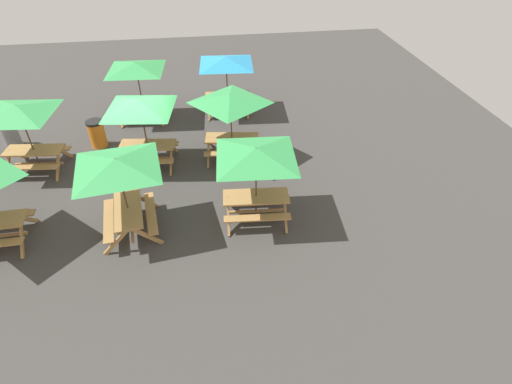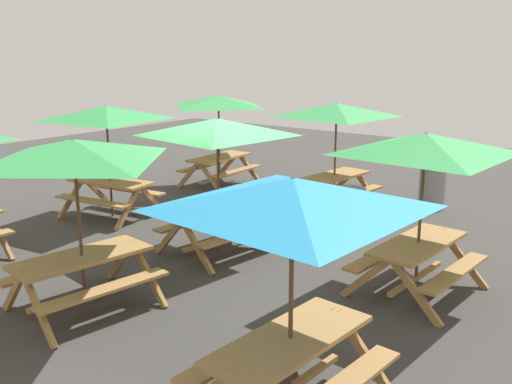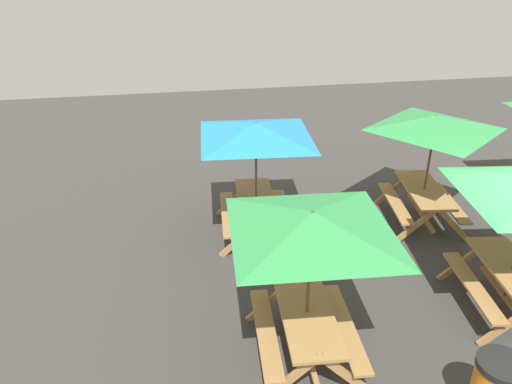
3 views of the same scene
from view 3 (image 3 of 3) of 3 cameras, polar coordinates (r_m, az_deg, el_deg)
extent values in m
cube|color=#A87A44|center=(6.95, 5.82, -13.56)|extent=(1.84, 0.82, 0.05)
cube|color=#A87A44|center=(7.25, 10.12, -14.86)|extent=(1.81, 0.38, 0.04)
cube|color=#A87A44|center=(7.06, 1.16, -15.73)|extent=(1.81, 0.38, 0.04)
cube|color=#A87A44|center=(6.73, 10.30, -19.89)|extent=(0.11, 0.80, 0.81)
cube|color=#A87A44|center=(6.59, 3.77, -20.65)|extent=(0.11, 0.80, 0.81)
cube|color=#A87A44|center=(7.84, 7.21, -11.72)|extent=(0.11, 0.80, 0.81)
cube|color=#A87A44|center=(7.72, 1.81, -12.17)|extent=(0.11, 0.80, 0.81)
cube|color=#A87A44|center=(7.29, 5.63, -16.68)|extent=(1.56, 0.17, 0.06)
cylinder|color=brown|center=(6.69, 5.98, -10.87)|extent=(0.04, 0.04, 2.30)
pyramid|color=green|center=(6.13, 6.43, -3.37)|extent=(2.82, 2.82, 0.28)
cube|color=#A87A44|center=(9.67, 0.00, -0.85)|extent=(1.85, 0.83, 0.05)
cube|color=#A87A44|center=(9.87, 3.18, -2.19)|extent=(1.81, 0.39, 0.04)
cube|color=#A87A44|center=(9.77, -3.21, -2.50)|extent=(1.81, 0.39, 0.04)
cube|color=#A87A44|center=(9.22, 2.75, -5.02)|extent=(0.12, 0.80, 0.81)
cube|color=#A87A44|center=(9.15, -1.80, -5.26)|extent=(0.12, 0.80, 0.81)
cube|color=#A87A44|center=(10.56, 1.55, -0.58)|extent=(0.12, 0.80, 0.81)
cube|color=#A87A44|center=(10.50, -2.41, -0.77)|extent=(0.12, 0.80, 0.81)
cube|color=#A87A44|center=(9.92, 0.00, -3.51)|extent=(1.56, 0.19, 0.06)
cylinder|color=brown|center=(9.48, 0.00, 1.35)|extent=(0.04, 0.04, 2.30)
pyramid|color=#268CC6|center=(9.10, 0.00, 7.11)|extent=(2.82, 2.82, 0.28)
cube|color=#A87A44|center=(8.63, 27.23, -7.87)|extent=(1.88, 0.93, 0.05)
cube|color=#A87A44|center=(8.54, 23.56, -9.79)|extent=(1.82, 0.49, 0.04)
cube|color=#A87A44|center=(8.13, 26.91, -13.30)|extent=(0.16, 0.80, 0.81)
cube|color=#A87A44|center=(9.55, 26.58, -6.95)|extent=(0.16, 0.80, 0.81)
cube|color=#A87A44|center=(9.23, 22.58, -7.28)|extent=(0.16, 0.80, 0.81)
cube|color=#A87A44|center=(8.91, 26.53, -10.65)|extent=(1.56, 0.27, 0.06)
cube|color=#A87A44|center=(10.60, 18.67, 0.26)|extent=(1.88, 0.96, 0.05)
cube|color=#A87A44|center=(10.93, 21.16, -1.07)|extent=(1.82, 0.52, 0.04)
cube|color=#A87A44|center=(10.55, 15.64, -1.18)|extent=(1.82, 0.52, 0.04)
cube|color=#A87A44|center=(10.27, 21.65, -3.51)|extent=(0.18, 0.80, 0.81)
cube|color=#A87A44|center=(10.00, 17.80, -3.66)|extent=(0.18, 0.80, 0.81)
cube|color=#A87A44|center=(11.54, 18.90, 0.36)|extent=(0.18, 0.80, 0.81)
cube|color=#A87A44|center=(11.31, 15.43, 0.32)|extent=(0.18, 0.80, 0.81)
cube|color=#A87A44|center=(10.83, 18.28, -2.20)|extent=(1.55, 0.30, 0.06)
cylinder|color=brown|center=(10.44, 19.00, 2.27)|extent=(0.04, 0.04, 2.30)
pyramid|color=green|center=(10.09, 19.85, 7.50)|extent=(2.27, 2.27, 0.28)
cylinder|color=black|center=(6.58, 26.41, -17.30)|extent=(0.59, 0.59, 0.08)
camera|label=1|loc=(18.31, 62.05, 21.19)|focal=28.00mm
camera|label=2|loc=(12.68, -16.05, 17.43)|focal=40.00mm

